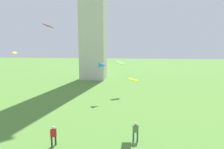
# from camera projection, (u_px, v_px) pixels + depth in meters

# --- Properties ---
(person_1) EXTENTS (0.49, 0.55, 1.83)m
(person_1) POSITION_uv_depth(u_px,v_px,m) (53.00, 135.00, 18.54)
(person_1) COLOR #2D3338
(person_1) RESTS_ON ground_plane
(person_2) EXTENTS (0.54, 0.43, 1.84)m
(person_2) POSITION_uv_depth(u_px,v_px,m) (136.00, 131.00, 19.41)
(person_2) COLOR #235693
(person_2) RESTS_ON ground_plane
(kite_flying_0) EXTENTS (1.67, 1.58, 0.90)m
(kite_flying_0) POSITION_uv_depth(u_px,v_px,m) (120.00, 63.00, 36.85)
(kite_flying_0) COLOR #62EA3A
(kite_flying_1) EXTENTS (1.49, 1.39, 0.94)m
(kite_flying_1) POSITION_uv_depth(u_px,v_px,m) (103.00, 65.00, 32.90)
(kite_flying_1) COLOR #3481D8
(kite_flying_2) EXTENTS (1.61, 1.96, 0.77)m
(kite_flying_2) POSITION_uv_depth(u_px,v_px,m) (48.00, 26.00, 35.59)
(kite_flying_2) COLOR #B53F10
(kite_flying_4) EXTENTS (0.87, 1.27, 0.33)m
(kite_flying_4) POSITION_uv_depth(u_px,v_px,m) (133.00, 80.00, 21.24)
(kite_flying_4) COLOR #E6EB0E
(kite_flying_5) EXTENTS (0.62, 0.97, 0.44)m
(kite_flying_5) POSITION_uv_depth(u_px,v_px,m) (15.00, 53.00, 34.76)
(kite_flying_5) COLOR orange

